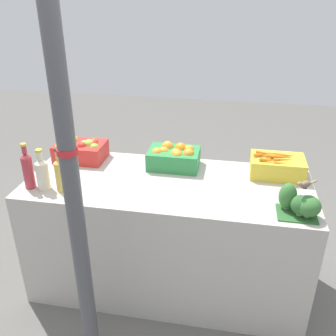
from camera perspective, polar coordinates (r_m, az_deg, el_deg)
The scene contains 11 objects.
ground_plane at distance 2.99m, azimuth 0.00°, elevation -16.71°, with size 10.00×10.00×0.00m, color #605E59.
market_table at distance 2.72m, azimuth 0.00°, elevation -10.07°, with size 1.89×0.79×0.86m, color #B7B2A8.
support_pole at distance 1.81m, azimuth -14.78°, elevation -0.00°, with size 0.10×0.10×2.53m.
apple_crate at distance 2.84m, azimuth -13.16°, elevation 2.73°, with size 0.36×0.25×0.17m.
orange_crate at distance 2.65m, azimuth 1.00°, elevation 1.75°, with size 0.36×0.25×0.17m.
carrot_crate at distance 2.64m, azimuth 16.27°, elevation 0.32°, with size 0.36×0.25×0.17m.
broccoli_pile at distance 2.23m, azimuth 19.42°, elevation -5.09°, with size 0.23×0.19×0.17m.
juice_bottle_ruby at distance 2.52m, azimuth -20.58°, elevation -0.21°, with size 0.07×0.07×0.31m.
juice_bottle_cloudy at distance 2.48m, azimuth -18.61°, elevation -0.72°, with size 0.08×0.08×0.27m.
juice_bottle_golden at distance 2.42m, azimuth -16.09°, elevation -0.82°, with size 0.07×0.07×0.29m.
sparrow_bird at distance 2.18m, azimuth 20.11°, elevation -2.35°, with size 0.12×0.09×0.05m.
Camera 1 is at (0.40, -2.15, 2.04)m, focal length 40.00 mm.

